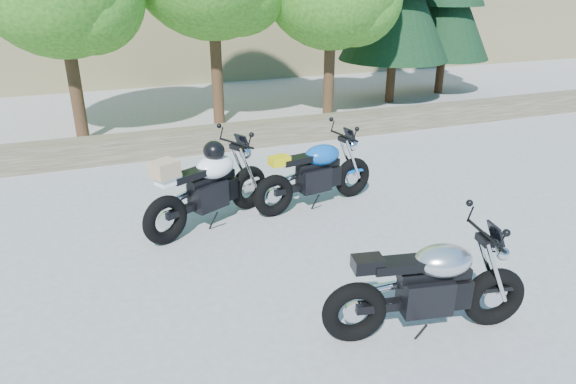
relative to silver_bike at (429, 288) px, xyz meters
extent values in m
plane|color=gray|center=(-0.83, 1.44, -0.55)|extent=(90.00, 90.00, 0.00)
cube|color=#4D4433|center=(-0.83, 6.94, -0.30)|extent=(22.00, 0.55, 0.50)
cylinder|color=#382314|center=(-3.33, 8.64, 0.97)|extent=(0.28, 0.28, 3.02)
cylinder|color=#382314|center=(-0.03, 9.04, 1.13)|extent=(0.28, 0.28, 3.36)
cylinder|color=#382314|center=(2.77, 8.44, 0.91)|extent=(0.28, 0.28, 2.91)
cylinder|color=#382314|center=(5.37, 9.64, 0.53)|extent=(0.26, 0.26, 2.16)
cone|color=black|center=(5.37, 9.64, 2.33)|extent=(3.17, 3.17, 3.24)
cylinder|color=#382314|center=(7.57, 10.24, 0.41)|extent=(0.26, 0.26, 1.92)
cone|color=black|center=(7.57, 10.24, 2.01)|extent=(2.82, 2.82, 2.88)
torus|color=black|center=(0.74, -0.14, -0.20)|extent=(0.71, 0.30, 0.69)
torus|color=black|center=(-0.77, 0.15, -0.20)|extent=(0.71, 0.30, 0.69)
cylinder|color=silver|center=(0.74, -0.14, -0.20)|extent=(0.24, 0.09, 0.24)
cylinder|color=silver|center=(-0.77, 0.15, -0.20)|extent=(0.24, 0.09, 0.24)
cube|color=black|center=(-0.04, 0.01, -0.07)|extent=(0.57, 0.41, 0.39)
cube|color=black|center=(0.04, -0.01, 0.16)|extent=(0.77, 0.31, 0.11)
ellipsoid|color=silver|center=(0.11, -0.02, 0.31)|extent=(0.68, 0.52, 0.33)
cube|color=black|center=(-0.35, 0.07, 0.31)|extent=(0.57, 0.33, 0.10)
cube|color=black|center=(-0.67, 0.13, 0.35)|extent=(0.33, 0.27, 0.14)
cylinder|color=black|center=(0.53, -0.10, 0.56)|extent=(0.17, 0.70, 0.03)
sphere|color=silver|center=(0.70, -0.13, 0.38)|extent=(0.19, 0.19, 0.19)
torus|color=black|center=(-0.83, 3.71, -0.19)|extent=(0.72, 0.49, 0.72)
torus|color=black|center=(-2.26, 2.97, -0.19)|extent=(0.72, 0.49, 0.72)
cylinder|color=silver|center=(-0.83, 3.71, -0.19)|extent=(0.24, 0.15, 0.25)
cylinder|color=silver|center=(-2.26, 2.97, -0.19)|extent=(0.24, 0.15, 0.25)
cube|color=black|center=(-1.57, 3.33, -0.05)|extent=(0.63, 0.54, 0.40)
cube|color=black|center=(-1.50, 3.37, 0.19)|extent=(0.78, 0.52, 0.11)
ellipsoid|color=white|center=(-1.43, 3.40, 0.35)|extent=(0.77, 0.68, 0.34)
cube|color=black|center=(-1.87, 3.18, 0.35)|extent=(0.61, 0.47, 0.10)
cube|color=white|center=(-2.16, 3.03, 0.40)|extent=(0.38, 0.34, 0.15)
cylinder|color=black|center=(-1.03, 3.61, 0.61)|extent=(0.37, 0.67, 0.04)
sphere|color=silver|center=(-0.87, 3.69, 0.42)|extent=(0.20, 0.20, 0.20)
ellipsoid|color=black|center=(-1.43, 3.40, 0.60)|extent=(0.43, 0.44, 0.30)
cube|color=tan|center=(-2.20, 3.01, 0.55)|extent=(0.43, 0.41, 0.22)
torus|color=black|center=(0.97, 3.56, -0.20)|extent=(0.71, 0.29, 0.69)
torus|color=black|center=(-0.55, 3.29, -0.20)|extent=(0.71, 0.29, 0.69)
cylinder|color=silver|center=(0.97, 3.56, -0.20)|extent=(0.24, 0.08, 0.24)
cylinder|color=silver|center=(-0.55, 3.29, -0.20)|extent=(0.24, 0.08, 0.24)
cube|color=black|center=(0.19, 3.42, -0.07)|extent=(0.56, 0.41, 0.39)
cube|color=black|center=(0.26, 3.43, 0.16)|extent=(0.77, 0.30, 0.11)
ellipsoid|color=#0B4CAB|center=(0.34, 3.45, 0.31)|extent=(0.68, 0.52, 0.33)
cube|color=black|center=(-0.13, 3.36, 0.31)|extent=(0.57, 0.33, 0.10)
cube|color=yellow|center=(-0.44, 3.31, 0.36)|extent=(0.33, 0.26, 0.14)
cylinder|color=black|center=(0.76, 3.52, 0.56)|extent=(0.16, 0.70, 0.03)
sphere|color=silver|center=(0.93, 3.55, 0.38)|extent=(0.19, 0.19, 0.19)
cube|color=black|center=(0.78, 0.64, -0.33)|extent=(0.38, 0.33, 0.43)
cube|color=#A30D0E|center=(0.73, 0.51, -0.45)|extent=(0.25, 0.13, 0.18)
camera|label=1|loc=(-2.94, -3.67, 2.95)|focal=32.00mm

